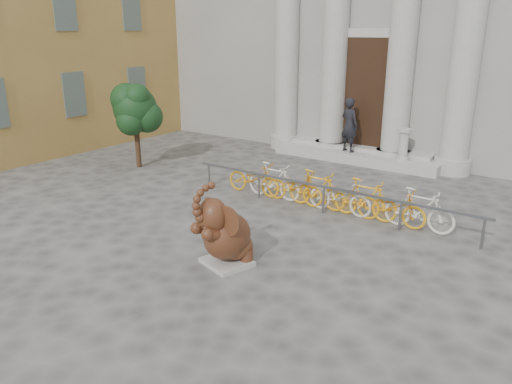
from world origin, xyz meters
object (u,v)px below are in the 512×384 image
Objects in this scene: tree at (135,109)px; bike_rack at (328,192)px; pedestrian at (349,125)px; elephant_statue at (225,235)px.

bike_rack is at bearing -0.65° from tree.
tree is 7.28m from pedestrian.
bike_rack is 4.26× the size of pedestrian.
tree is at bearing 179.35° from bike_rack.
elephant_statue reaches higher than bike_rack.
tree is (-7.17, 0.08, 1.47)m from bike_rack.
pedestrian reaches higher than elephant_statue.
elephant_statue is 3.99m from bike_rack.
pedestrian is (-1.74, 4.88, 0.80)m from bike_rack.
pedestrian is at bearing 109.61° from bike_rack.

